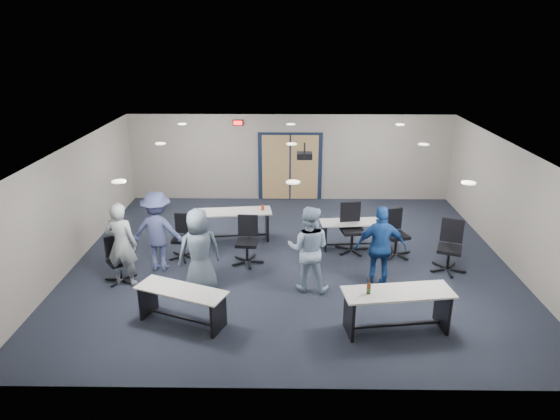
{
  "coord_description": "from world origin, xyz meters",
  "views": [
    {
      "loc": [
        -0.11,
        -10.68,
        5.14
      ],
      "look_at": [
        -0.25,
        -0.3,
        1.36
      ],
      "focal_mm": 32.0,
      "sensor_mm": 36.0,
      "label": 1
    }
  ],
  "objects_px": {
    "chair_loose_left": "(119,260)",
    "person_plaid": "(199,251)",
    "chair_back_c": "(352,229)",
    "person_lightblue": "(309,249)",
    "chair_back_d": "(397,234)",
    "person_navy": "(381,247)",
    "chair_back_a": "(183,237)",
    "table_back_right": "(354,230)",
    "table_front_left": "(182,300)",
    "person_gray": "(122,244)",
    "person_back": "(158,231)",
    "chair_back_b": "(247,241)",
    "table_back_left": "(234,220)",
    "table_front_right": "(397,304)",
    "chair_loose_right": "(450,247)"
  },
  "relations": [
    {
      "from": "person_gray",
      "to": "chair_back_c",
      "type": "bearing_deg",
      "value": -153.21
    },
    {
      "from": "table_front_left",
      "to": "table_back_left",
      "type": "relative_size",
      "value": 0.9
    },
    {
      "from": "table_front_left",
      "to": "table_back_left",
      "type": "distance_m",
      "value": 3.94
    },
    {
      "from": "person_gray",
      "to": "person_plaid",
      "type": "xyz_separation_m",
      "value": [
        1.67,
        -0.26,
        -0.02
      ]
    },
    {
      "from": "chair_back_d",
      "to": "person_plaid",
      "type": "relative_size",
      "value": 0.63
    },
    {
      "from": "chair_loose_left",
      "to": "person_plaid",
      "type": "height_order",
      "value": "person_plaid"
    },
    {
      "from": "table_front_left",
      "to": "chair_back_c",
      "type": "bearing_deg",
      "value": 64.42
    },
    {
      "from": "chair_back_a",
      "to": "chair_loose_left",
      "type": "bearing_deg",
      "value": -131.12
    },
    {
      "from": "table_front_right",
      "to": "chair_back_d",
      "type": "xyz_separation_m",
      "value": [
        0.66,
        3.18,
        0.02
      ]
    },
    {
      "from": "chair_back_b",
      "to": "chair_back_c",
      "type": "relative_size",
      "value": 0.93
    },
    {
      "from": "chair_back_c",
      "to": "chair_back_d",
      "type": "relative_size",
      "value": 1.06
    },
    {
      "from": "chair_back_b",
      "to": "table_back_right",
      "type": "bearing_deg",
      "value": 23.41
    },
    {
      "from": "person_lightblue",
      "to": "chair_back_b",
      "type": "bearing_deg",
      "value": -31.34
    },
    {
      "from": "person_plaid",
      "to": "chair_back_b",
      "type": "bearing_deg",
      "value": -145.22
    },
    {
      "from": "table_front_right",
      "to": "person_back",
      "type": "xyz_separation_m",
      "value": [
        -4.82,
        2.41,
        0.37
      ]
    },
    {
      "from": "chair_back_c",
      "to": "chair_back_a",
      "type": "bearing_deg",
      "value": 177.41
    },
    {
      "from": "table_front_right",
      "to": "chair_back_b",
      "type": "bearing_deg",
      "value": 128.81
    },
    {
      "from": "chair_back_b",
      "to": "person_navy",
      "type": "distance_m",
      "value": 3.07
    },
    {
      "from": "table_back_right",
      "to": "person_gray",
      "type": "bearing_deg",
      "value": -164.29
    },
    {
      "from": "chair_loose_right",
      "to": "chair_back_b",
      "type": "bearing_deg",
      "value": -163.68
    },
    {
      "from": "chair_back_b",
      "to": "chair_back_c",
      "type": "height_order",
      "value": "chair_back_c"
    },
    {
      "from": "table_front_left",
      "to": "person_back",
      "type": "relative_size",
      "value": 0.98
    },
    {
      "from": "person_back",
      "to": "table_front_right",
      "type": "bearing_deg",
      "value": 158.2
    },
    {
      "from": "chair_loose_left",
      "to": "table_back_left",
      "type": "bearing_deg",
      "value": 8.83
    },
    {
      "from": "table_front_right",
      "to": "person_gray",
      "type": "xyz_separation_m",
      "value": [
        -5.4,
        1.68,
        0.37
      ]
    },
    {
      "from": "chair_back_d",
      "to": "person_back",
      "type": "distance_m",
      "value": 5.54
    },
    {
      "from": "person_navy",
      "to": "table_front_right",
      "type": "bearing_deg",
      "value": 91.67
    },
    {
      "from": "chair_back_d",
      "to": "person_plaid",
      "type": "height_order",
      "value": "person_plaid"
    },
    {
      "from": "table_back_right",
      "to": "chair_back_c",
      "type": "relative_size",
      "value": 1.46
    },
    {
      "from": "person_lightblue",
      "to": "person_gray",
      "type": "bearing_deg",
      "value": 7.82
    },
    {
      "from": "chair_back_a",
      "to": "chair_back_d",
      "type": "height_order",
      "value": "chair_back_d"
    },
    {
      "from": "table_front_left",
      "to": "person_back",
      "type": "distance_m",
      "value": 2.45
    },
    {
      "from": "chair_back_d",
      "to": "chair_back_a",
      "type": "bearing_deg",
      "value": 164.31
    },
    {
      "from": "chair_back_c",
      "to": "chair_back_d",
      "type": "xyz_separation_m",
      "value": [
        1.02,
        -0.23,
        -0.03
      ]
    },
    {
      "from": "table_back_left",
      "to": "table_front_right",
      "type": "bearing_deg",
      "value": -58.26
    },
    {
      "from": "chair_back_d",
      "to": "table_back_right",
      "type": "bearing_deg",
      "value": 135.54
    },
    {
      "from": "chair_back_d",
      "to": "person_navy",
      "type": "bearing_deg",
      "value": -131.66
    },
    {
      "from": "chair_loose_right",
      "to": "person_navy",
      "type": "distance_m",
      "value": 1.86
    },
    {
      "from": "table_front_right",
      "to": "chair_loose_left",
      "type": "relative_size",
      "value": 2.03
    },
    {
      "from": "chair_back_c",
      "to": "person_lightblue",
      "type": "bearing_deg",
      "value": -129.67
    },
    {
      "from": "chair_back_d",
      "to": "person_navy",
      "type": "relative_size",
      "value": 0.63
    },
    {
      "from": "chair_back_a",
      "to": "person_lightblue",
      "type": "relative_size",
      "value": 0.57
    },
    {
      "from": "chair_back_d",
      "to": "chair_loose_left",
      "type": "height_order",
      "value": "chair_back_d"
    },
    {
      "from": "table_front_left",
      "to": "chair_loose_left",
      "type": "relative_size",
      "value": 1.8
    },
    {
      "from": "table_back_left",
      "to": "table_back_right",
      "type": "bearing_deg",
      "value": -15.68
    },
    {
      "from": "table_front_left",
      "to": "person_back",
      "type": "bearing_deg",
      "value": 135.05
    },
    {
      "from": "person_navy",
      "to": "person_gray",
      "type": "bearing_deg",
      "value": 0.81
    },
    {
      "from": "chair_back_c",
      "to": "person_plaid",
      "type": "height_order",
      "value": "person_plaid"
    },
    {
      "from": "person_gray",
      "to": "person_back",
      "type": "distance_m",
      "value": 0.93
    },
    {
      "from": "chair_back_c",
      "to": "person_navy",
      "type": "height_order",
      "value": "person_navy"
    }
  ]
}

